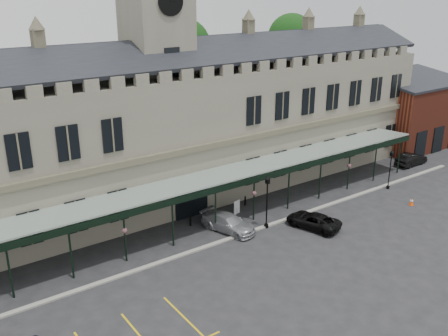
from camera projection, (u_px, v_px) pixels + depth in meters
ground at (272, 270)px, 35.78m from camera, size 140.00×140.00×0.00m
station_building at (162, 133)px, 45.74m from camera, size 60.00×10.36×17.30m
clock_tower at (158, 60)px, 43.53m from camera, size 5.60×5.60×24.80m
canopy at (214, 204)px, 40.67m from camera, size 50.00×4.10×4.30m
brick_annex at (412, 113)px, 62.76m from camera, size 12.40×8.36×9.23m
kerb at (228, 239)px, 39.97m from camera, size 60.00×0.40×0.12m
tree_behind_mid at (183, 47)px, 54.88m from camera, size 6.00×6.00×16.00m
tree_behind_right at (291, 39)px, 63.57m from camera, size 6.00×6.00×16.00m
lamp_post_mid at (267, 197)px, 41.09m from camera, size 0.45×0.45×4.71m
lamp_post_right at (390, 166)px, 49.28m from camera, size 0.39×0.39×4.09m
traffic_cone at (412, 202)px, 46.25m from camera, size 0.43×0.43×0.68m
sign_board at (237, 207)px, 44.36m from camera, size 0.74×0.22×1.28m
bollard_left at (190, 221)px, 42.21m from camera, size 0.16×0.16×0.90m
bollard_right at (245, 201)px, 46.14m from camera, size 0.16×0.16×0.90m
car_taxi at (228, 223)px, 41.27m from camera, size 3.33×5.28×1.43m
car_van at (313, 221)px, 41.82m from camera, size 3.40×5.06×1.29m
car_right_b at (411, 159)px, 56.46m from camera, size 4.26×1.54×1.40m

